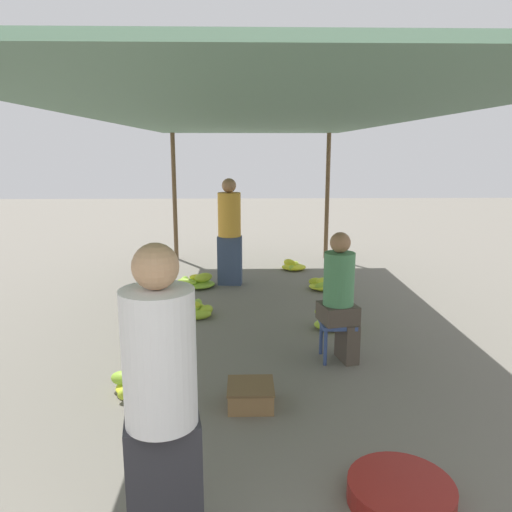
{
  "coord_description": "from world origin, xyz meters",
  "views": [
    {
      "loc": [
        -0.15,
        -1.38,
        2.08
      ],
      "look_at": [
        0.0,
        4.42,
        0.83
      ],
      "focal_mm": 35.0,
      "sensor_mm": 36.0,
      "label": 1
    }
  ],
  "objects_px": {
    "banana_pile_left_3": "(196,282)",
    "banana_pile_right_1": "(332,319)",
    "vendor_seated": "(340,295)",
    "banana_pile_right_2": "(293,266)",
    "stool": "(337,329)",
    "banana_pile_left_2": "(195,310)",
    "basin_black": "(401,493)",
    "shopper_walking_mid": "(229,230)",
    "banana_pile_right_0": "(324,285)",
    "banana_pile_left_0": "(137,380)",
    "vendor_foreground": "(161,405)",
    "crate_near": "(251,395)",
    "banana_pile_left_1": "(157,348)"
  },
  "relations": [
    {
      "from": "banana_pile_left_3",
      "to": "banana_pile_right_1",
      "type": "relative_size",
      "value": 1.2
    },
    {
      "from": "vendor_seated",
      "to": "banana_pile_right_2",
      "type": "bearing_deg",
      "value": 91.21
    },
    {
      "from": "stool",
      "to": "banana_pile_right_1",
      "type": "bearing_deg",
      "value": 82.82
    },
    {
      "from": "vendor_seated",
      "to": "banana_pile_left_2",
      "type": "relative_size",
      "value": 2.32
    },
    {
      "from": "basin_black",
      "to": "shopper_walking_mid",
      "type": "distance_m",
      "value": 5.16
    },
    {
      "from": "banana_pile_right_0",
      "to": "banana_pile_left_3",
      "type": "bearing_deg",
      "value": 174.78
    },
    {
      "from": "banana_pile_left_0",
      "to": "banana_pile_right_2",
      "type": "xyz_separation_m",
      "value": [
        1.8,
        4.48,
        -0.05
      ]
    },
    {
      "from": "stool",
      "to": "banana_pile_left_0",
      "type": "xyz_separation_m",
      "value": [
        -1.87,
        -0.65,
        -0.21
      ]
    },
    {
      "from": "vendor_foreground",
      "to": "stool",
      "type": "distance_m",
      "value": 2.85
    },
    {
      "from": "banana_pile_left_3",
      "to": "banana_pile_right_2",
      "type": "bearing_deg",
      "value": 35.09
    },
    {
      "from": "vendor_seated",
      "to": "crate_near",
      "type": "xyz_separation_m",
      "value": [
        -0.9,
        -0.9,
        -0.58
      ]
    },
    {
      "from": "stool",
      "to": "crate_near",
      "type": "bearing_deg",
      "value": -134.1
    },
    {
      "from": "vendor_seated",
      "to": "banana_pile_left_0",
      "type": "bearing_deg",
      "value": -161.01
    },
    {
      "from": "banana_pile_left_0",
      "to": "crate_near",
      "type": "xyz_separation_m",
      "value": [
        0.99,
        -0.25,
        -0.02
      ]
    },
    {
      "from": "vendor_foreground",
      "to": "banana_pile_right_2",
      "type": "distance_m",
      "value": 6.47
    },
    {
      "from": "banana_pile_right_1",
      "to": "basin_black",
      "type": "bearing_deg",
      "value": -92.05
    },
    {
      "from": "banana_pile_left_1",
      "to": "banana_pile_right_2",
      "type": "relative_size",
      "value": 0.88
    },
    {
      "from": "banana_pile_left_1",
      "to": "shopper_walking_mid",
      "type": "relative_size",
      "value": 0.27
    },
    {
      "from": "banana_pile_left_3",
      "to": "shopper_walking_mid",
      "type": "height_order",
      "value": "shopper_walking_mid"
    },
    {
      "from": "banana_pile_left_2",
      "to": "banana_pile_right_1",
      "type": "height_order",
      "value": "banana_pile_right_1"
    },
    {
      "from": "basin_black",
      "to": "shopper_walking_mid",
      "type": "xyz_separation_m",
      "value": [
        -1.15,
        4.97,
        0.79
      ]
    },
    {
      "from": "banana_pile_left_2",
      "to": "banana_pile_left_3",
      "type": "relative_size",
      "value": 0.97
    },
    {
      "from": "vendor_foreground",
      "to": "stool",
      "type": "height_order",
      "value": "vendor_foreground"
    },
    {
      "from": "banana_pile_left_2",
      "to": "banana_pile_right_0",
      "type": "height_order",
      "value": "banana_pile_left_2"
    },
    {
      "from": "banana_pile_left_0",
      "to": "shopper_walking_mid",
      "type": "bearing_deg",
      "value": 78.47
    },
    {
      "from": "banana_pile_left_1",
      "to": "shopper_walking_mid",
      "type": "distance_m",
      "value": 2.92
    },
    {
      "from": "banana_pile_left_2",
      "to": "banana_pile_right_2",
      "type": "height_order",
      "value": "banana_pile_left_2"
    },
    {
      "from": "vendor_seated",
      "to": "banana_pile_right_0",
      "type": "distance_m",
      "value": 2.62
    },
    {
      "from": "banana_pile_left_0",
      "to": "banana_pile_right_1",
      "type": "height_order",
      "value": "banana_pile_right_1"
    },
    {
      "from": "banana_pile_right_0",
      "to": "banana_pile_right_2",
      "type": "height_order",
      "value": "banana_pile_right_0"
    },
    {
      "from": "vendor_foreground",
      "to": "banana_pile_left_0",
      "type": "relative_size",
      "value": 3.45
    },
    {
      "from": "stool",
      "to": "banana_pile_left_0",
      "type": "relative_size",
      "value": 0.83
    },
    {
      "from": "banana_pile_right_1",
      "to": "shopper_walking_mid",
      "type": "distance_m",
      "value": 2.48
    },
    {
      "from": "basin_black",
      "to": "banana_pile_right_2",
      "type": "distance_m",
      "value": 5.92
    },
    {
      "from": "basin_black",
      "to": "banana_pile_left_0",
      "type": "distance_m",
      "value": 2.36
    },
    {
      "from": "banana_pile_left_3",
      "to": "crate_near",
      "type": "distance_m",
      "value": 3.7
    },
    {
      "from": "banana_pile_left_1",
      "to": "crate_near",
      "type": "height_order",
      "value": "banana_pile_left_1"
    },
    {
      "from": "vendor_foreground",
      "to": "banana_pile_left_0",
      "type": "bearing_deg",
      "value": 106.48
    },
    {
      "from": "vendor_foreground",
      "to": "banana_pile_right_1",
      "type": "height_order",
      "value": "vendor_foreground"
    },
    {
      "from": "stool",
      "to": "banana_pile_right_1",
      "type": "xyz_separation_m",
      "value": [
        0.11,
        0.87,
        -0.2
      ]
    },
    {
      "from": "vendor_foreground",
      "to": "banana_pile_right_0",
      "type": "bearing_deg",
      "value": 72.12
    },
    {
      "from": "crate_near",
      "to": "shopper_walking_mid",
      "type": "relative_size",
      "value": 0.23
    },
    {
      "from": "banana_pile_right_0",
      "to": "crate_near",
      "type": "xyz_separation_m",
      "value": [
        -1.16,
        -3.44,
        0.02
      ]
    },
    {
      "from": "shopper_walking_mid",
      "to": "banana_pile_right_2",
      "type": "bearing_deg",
      "value": 41.27
    },
    {
      "from": "banana_pile_right_1",
      "to": "crate_near",
      "type": "height_order",
      "value": "banana_pile_right_1"
    },
    {
      "from": "stool",
      "to": "banana_pile_right_2",
      "type": "bearing_deg",
      "value": 90.94
    },
    {
      "from": "banana_pile_right_0",
      "to": "banana_pile_left_0",
      "type": "bearing_deg",
      "value": -123.95
    },
    {
      "from": "vendor_seated",
      "to": "shopper_walking_mid",
      "type": "xyz_separation_m",
      "value": [
        -1.16,
        2.88,
        0.18
      ]
    },
    {
      "from": "banana_pile_right_2",
      "to": "banana_pile_left_3",
      "type": "bearing_deg",
      "value": -144.91
    },
    {
      "from": "vendor_foreground",
      "to": "banana_pile_right_2",
      "type": "xyz_separation_m",
      "value": [
        1.27,
        6.29,
        -0.8
      ]
    }
  ]
}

